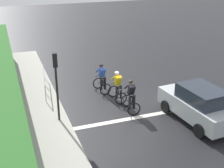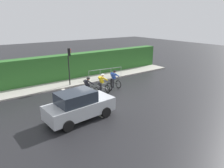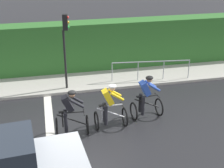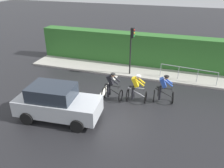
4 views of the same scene
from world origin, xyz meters
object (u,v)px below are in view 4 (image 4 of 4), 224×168
cyclist_second (136,89)px  cyclist_mid (112,87)px  car_silver (57,102)px  traffic_light_near_crossing (131,45)px  cyclist_lead (163,89)px  pedestrian_railing_kerbside (188,71)px

cyclist_second → cyclist_mid: bearing=-82.5°
car_silver → traffic_light_near_crossing: traffic_light_near_crossing is taller
cyclist_lead → pedestrian_railing_kerbside: bearing=158.0°
cyclist_lead → car_silver: size_ratio=0.39×
cyclist_second → pedestrian_railing_kerbside: (-3.47, 2.68, -0.01)m
traffic_light_near_crossing → pedestrian_railing_kerbside: (-0.09, 3.81, -1.43)m
traffic_light_near_crossing → pedestrian_railing_kerbside: 4.07m
traffic_light_near_crossing → pedestrian_railing_kerbside: size_ratio=0.93×
cyclist_lead → traffic_light_near_crossing: (-2.98, -2.57, 1.43)m
cyclist_mid → car_silver: size_ratio=0.39×
cyclist_lead → cyclist_mid: 2.86m
car_silver → traffic_light_near_crossing: bearing=160.2°
traffic_light_near_crossing → cyclist_mid: bearing=-3.7°
cyclist_lead → cyclist_mid: size_ratio=1.00×
pedestrian_railing_kerbside → car_silver: bearing=-44.2°
cyclist_lead → car_silver: car_silver is taller
cyclist_second → car_silver: 4.31m
cyclist_lead → cyclist_second: (0.40, -1.44, 0.00)m
pedestrian_railing_kerbside → cyclist_mid: bearing=-48.0°
cyclist_second → traffic_light_near_crossing: size_ratio=0.50×
cyclist_mid → pedestrian_railing_kerbside: size_ratio=0.46×
cyclist_mid → traffic_light_near_crossing: traffic_light_near_crossing is taller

